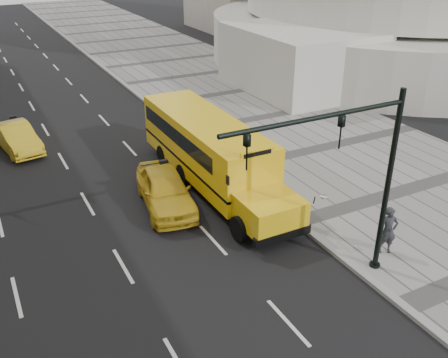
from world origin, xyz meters
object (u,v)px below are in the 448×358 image
school_bus (208,147)px  taxi_far (17,138)px  taxi_near (165,189)px  pedestrian (388,231)px  traffic_signal (356,170)px

school_bus → taxi_far: bearing=132.1°
school_bus → taxi_far: school_bus is taller
school_bus → taxi_far: 10.90m
taxi_near → taxi_far: (-4.67, 9.26, -0.09)m
pedestrian → school_bus: bearing=133.6°
school_bus → taxi_far: size_ratio=2.65×
school_bus → traffic_signal: size_ratio=1.81×
taxi_near → traffic_signal: size_ratio=0.74×
school_bus → taxi_near: school_bus is taller
taxi_far → pedestrian: (10.29, -16.22, 0.32)m
traffic_signal → pedestrian: bearing=11.5°
taxi_near → traffic_signal: traffic_signal is taller
taxi_near → traffic_signal: bearing=-57.3°
taxi_near → pedestrian: pedestrian is taller
taxi_far → school_bus: bearing=-57.6°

